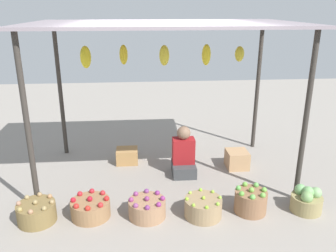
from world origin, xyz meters
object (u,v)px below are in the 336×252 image
at_px(basket_red_apples, 91,208).
at_px(basket_limes, 203,207).
at_px(wooden_crate_stacked_rear, 127,156).
at_px(vendor_person, 184,156).
at_px(basket_cabbages, 307,200).
at_px(wooden_crate_near_vendor, 237,159).
at_px(basket_green_apples, 251,201).
at_px(basket_potatoes, 37,212).
at_px(basket_purple_onions, 147,208).

height_order(basket_red_apples, basket_limes, basket_red_apples).
relative_size(basket_limes, wooden_crate_stacked_rear, 1.32).
bearing_deg(wooden_crate_stacked_rear, vendor_person, -28.23).
xyz_separation_m(basket_limes, basket_cabbages, (1.35, 0.01, 0.03)).
bearing_deg(wooden_crate_near_vendor, wooden_crate_stacked_rear, 169.37).
bearing_deg(basket_green_apples, basket_red_apples, 178.29).
height_order(basket_green_apples, wooden_crate_stacked_rear, basket_green_apples).
bearing_deg(vendor_person, basket_potatoes, -149.88).
xyz_separation_m(vendor_person, basket_purple_onions, (-0.60, -1.15, -0.18)).
distance_m(basket_purple_onions, basket_limes, 0.70).
bearing_deg(basket_cabbages, wooden_crate_near_vendor, 112.16).
relative_size(basket_purple_onions, basket_cabbages, 1.19).
bearing_deg(basket_limes, basket_red_apples, 175.49).
height_order(vendor_person, basket_potatoes, vendor_person).
height_order(basket_limes, wooden_crate_stacked_rear, basket_limes).
bearing_deg(wooden_crate_stacked_rear, wooden_crate_near_vendor, -10.63).
relative_size(basket_purple_onions, basket_limes, 1.00).
bearing_deg(basket_green_apples, vendor_person, 122.16).
bearing_deg(basket_green_apples, basket_potatoes, 179.75).
bearing_deg(basket_purple_onions, wooden_crate_stacked_rear, 100.16).
distance_m(basket_limes, basket_cabbages, 1.35).
bearing_deg(basket_cabbages, vendor_person, 140.54).
height_order(basket_potatoes, wooden_crate_stacked_rear, basket_potatoes).
height_order(basket_green_apples, wooden_crate_near_vendor, basket_green_apples).
xyz_separation_m(basket_purple_onions, basket_cabbages, (2.05, -0.04, 0.03)).
xyz_separation_m(basket_limes, wooden_crate_stacked_rear, (-0.99, 1.68, -0.00)).
bearing_deg(vendor_person, basket_limes, -85.34).
distance_m(vendor_person, basket_purple_onions, 1.31).
bearing_deg(basket_potatoes, vendor_person, 30.12).
height_order(basket_cabbages, wooden_crate_stacked_rear, basket_cabbages).
height_order(basket_limes, basket_green_apples, basket_green_apples).
bearing_deg(basket_green_apples, basket_limes, -175.37).
xyz_separation_m(vendor_person, wooden_crate_stacked_rear, (-0.90, 0.48, -0.18)).
distance_m(basket_red_apples, wooden_crate_near_vendor, 2.53).
bearing_deg(basket_cabbages, wooden_crate_stacked_rear, 144.49).
bearing_deg(basket_limes, wooden_crate_stacked_rear, 120.63).
height_order(basket_purple_onions, wooden_crate_near_vendor, basket_purple_onions).
relative_size(vendor_person, basket_cabbages, 1.98).
distance_m(basket_potatoes, basket_cabbages, 3.40).
bearing_deg(basket_purple_onions, wooden_crate_near_vendor, 40.57).
bearing_deg(basket_potatoes, wooden_crate_stacked_rear, 56.73).
relative_size(vendor_person, basket_limes, 1.66).
bearing_deg(basket_green_apples, wooden_crate_stacked_rear, 134.81).
relative_size(basket_potatoes, basket_purple_onions, 1.00).
bearing_deg(basket_purple_onions, basket_cabbages, -1.20).
distance_m(vendor_person, basket_red_apples, 1.71).
bearing_deg(wooden_crate_stacked_rear, basket_purple_onions, -79.84).
bearing_deg(basket_red_apples, basket_potatoes, -175.67).
distance_m(vendor_person, basket_limes, 1.21).
distance_m(vendor_person, basket_potatoes, 2.27).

